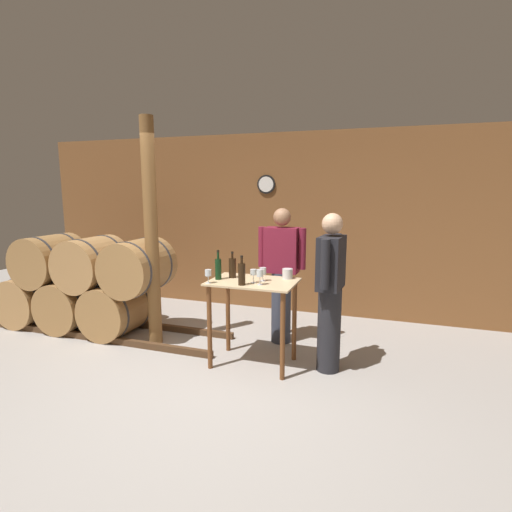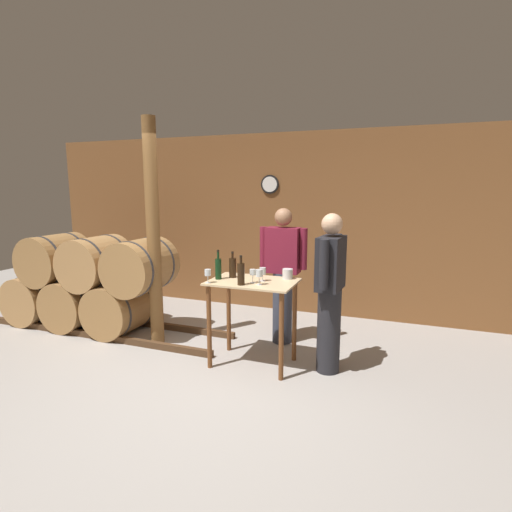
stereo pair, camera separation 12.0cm
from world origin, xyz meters
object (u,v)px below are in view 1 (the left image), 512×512
object	(u,v)px
wine_bottle_left	(232,267)
wine_bottle_center	(242,273)
wine_glass_far_side	(260,274)
wine_glass_near_right	(263,271)
wooden_post	(151,234)
wine_bottle_far_left	(218,268)
wine_glass_near_left	(208,273)
wine_glass_near_center	(253,273)
ice_bucket	(287,274)
person_host	(281,273)
person_visitor_with_scarf	(330,290)

from	to	relation	value
wine_bottle_left	wine_bottle_center	world-z (taller)	wine_bottle_center
wine_glass_far_side	wine_glass_near_right	bearing A→B (deg)	97.58
wine_glass_near_right	wooden_post	bearing A→B (deg)	174.73
wine_bottle_far_left	wine_glass_far_side	distance (m)	0.51
wine_bottle_left	wine_glass_near_right	bearing A→B (deg)	-7.05
wine_glass_near_left	wine_glass_near_center	size ratio (longest dim) A/B	1.00
ice_bucket	wine_glass_near_center	bearing A→B (deg)	-133.03
wine_glass_near_right	person_host	distance (m)	0.71
wine_glass_near_right	wine_glass_far_side	xyz separation A→B (m)	(0.02, -0.17, 0.01)
wine_glass_near_center	person_visitor_with_scarf	bearing A→B (deg)	14.56
wine_glass_near_right	person_visitor_with_scarf	distance (m)	0.72
wine_bottle_left	wine_bottle_center	distance (m)	0.36
person_host	wine_glass_near_center	bearing A→B (deg)	-95.83
wine_glass_near_center	wine_glass_near_right	size ratio (longest dim) A/B	0.99
wine_glass_far_side	ice_bucket	world-z (taller)	wine_glass_far_side
wine_glass_near_left	person_visitor_with_scarf	world-z (taller)	person_visitor_with_scarf
person_host	wine_bottle_left	bearing A→B (deg)	-120.47
wine_bottle_far_left	wine_bottle_center	size ratio (longest dim) A/B	1.05
wine_bottle_left	ice_bucket	xyz separation A→B (m)	(0.58, 0.15, -0.06)
wooden_post	person_host	size ratio (longest dim) A/B	1.63
wine_bottle_center	wine_glass_far_side	size ratio (longest dim) A/B	1.92
wine_glass_far_side	person_visitor_with_scarf	world-z (taller)	person_visitor_with_scarf
wine_bottle_far_left	wine_glass_near_center	distance (m)	0.41
person_host	wine_glass_far_side	bearing A→B (deg)	-89.44
person_host	person_visitor_with_scarf	world-z (taller)	person_host
wine_glass_near_center	person_visitor_with_scarf	world-z (taller)	person_visitor_with_scarf
wine_glass_near_right	person_visitor_with_scarf	xyz separation A→B (m)	(0.69, 0.08, -0.16)
wine_glass_near_right	person_host	world-z (taller)	person_host
wine_glass_near_left	ice_bucket	world-z (taller)	wine_glass_near_left
wine_glass_far_side	person_host	bearing A→B (deg)	90.56
wine_bottle_left	wine_glass_far_side	xyz separation A→B (m)	(0.39, -0.21, 0.00)
wooden_post	wine_bottle_left	world-z (taller)	wooden_post
wine_glass_near_center	person_host	bearing A→B (deg)	84.17
wine_bottle_left	person_visitor_with_scarf	distance (m)	1.07
person_visitor_with_scarf	wine_bottle_left	bearing A→B (deg)	-177.88
wooden_post	wine_glass_far_side	world-z (taller)	wooden_post
ice_bucket	person_host	distance (m)	0.55
wooden_post	wine_glass_far_side	distance (m)	1.51
wooden_post	person_host	bearing A→B (deg)	21.08
wine_bottle_center	wine_glass_near_center	xyz separation A→B (m)	(0.08, 0.12, -0.01)
wine_bottle_far_left	ice_bucket	xyz separation A→B (m)	(0.69, 0.27, -0.07)
wine_bottle_far_left	wine_glass_near_left	xyz separation A→B (m)	(-0.03, -0.20, -0.02)
wooden_post	person_visitor_with_scarf	distance (m)	2.18
wine_glass_near_center	person_visitor_with_scarf	distance (m)	0.80
wine_bottle_center	wine_glass_near_right	world-z (taller)	wine_bottle_center
wine_bottle_center	wine_glass_near_left	world-z (taller)	wine_bottle_center
wine_glass_near_center	wine_glass_far_side	bearing A→B (deg)	-31.94
ice_bucket	person_visitor_with_scarf	distance (m)	0.50
wine_bottle_left	wine_glass_near_center	bearing A→B (deg)	-28.15
wine_bottle_left	wine_glass_near_left	world-z (taller)	wine_bottle_left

